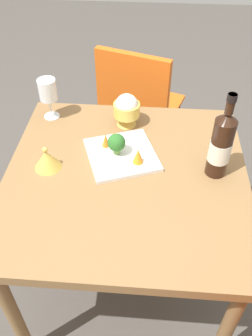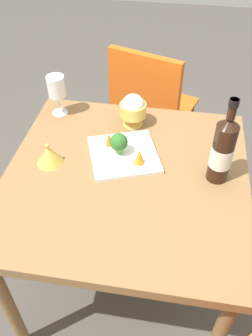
# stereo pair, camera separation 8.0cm
# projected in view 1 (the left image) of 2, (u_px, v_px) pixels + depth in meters

# --- Properties ---
(ground_plane) EXTENTS (8.00, 8.00, 0.00)m
(ground_plane) POSITION_uv_depth(u_px,v_px,m) (126.00, 277.00, 1.80)
(ground_plane) COLOR #4C4742
(dining_table) EXTENTS (0.89, 0.89, 0.72)m
(dining_table) POSITION_uv_depth(u_px,v_px,m) (126.00, 190.00, 1.36)
(dining_table) COLOR olive
(dining_table) RESTS_ON ground_plane
(chair_by_wall) EXTENTS (0.51, 0.51, 0.85)m
(chair_by_wall) POSITION_uv_depth(u_px,v_px,m) (137.00, 102.00, 2.00)
(chair_by_wall) COLOR orange
(chair_by_wall) RESTS_ON ground_plane
(wine_bottle) EXTENTS (0.08, 0.08, 0.33)m
(wine_bottle) POSITION_uv_depth(u_px,v_px,m) (221.00, 145.00, 1.22)
(wine_bottle) COLOR black
(wine_bottle) RESTS_ON dining_table
(wine_glass) EXTENTS (0.08, 0.08, 0.18)m
(wine_glass) POSITION_uv_depth(u_px,v_px,m) (48.00, 91.00, 1.48)
(wine_glass) COLOR white
(wine_glass) RESTS_ON dining_table
(rice_bowl) EXTENTS (0.11, 0.11, 0.14)m
(rice_bowl) POSITION_uv_depth(u_px,v_px,m) (127.00, 109.00, 1.48)
(rice_bowl) COLOR gold
(rice_bowl) RESTS_ON dining_table
(rice_bowl_lid) EXTENTS (0.10, 0.10, 0.09)m
(rice_bowl_lid) POSITION_uv_depth(u_px,v_px,m) (47.00, 159.00, 1.30)
(rice_bowl_lid) COLOR gold
(rice_bowl_lid) RESTS_ON dining_table
(serving_plate) EXTENTS (0.32, 0.32, 0.02)m
(serving_plate) POSITION_uv_depth(u_px,v_px,m) (122.00, 155.00, 1.37)
(serving_plate) COLOR white
(serving_plate) RESTS_ON dining_table
(broccoli_floret) EXTENTS (0.07, 0.07, 0.09)m
(broccoli_floret) POSITION_uv_depth(u_px,v_px,m) (117.00, 143.00, 1.33)
(broccoli_floret) COLOR #729E4C
(broccoli_floret) RESTS_ON serving_plate
(carrot_garnish_left) EXTENTS (0.03, 0.03, 0.06)m
(carrot_garnish_left) POSITION_uv_depth(u_px,v_px,m) (106.00, 140.00, 1.38)
(carrot_garnish_left) COLOR orange
(carrot_garnish_left) RESTS_ON serving_plate
(carrot_garnish_right) EXTENTS (0.04, 0.04, 0.06)m
(carrot_garnish_right) POSITION_uv_depth(u_px,v_px,m) (138.00, 156.00, 1.31)
(carrot_garnish_right) COLOR orange
(carrot_garnish_right) RESTS_ON serving_plate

